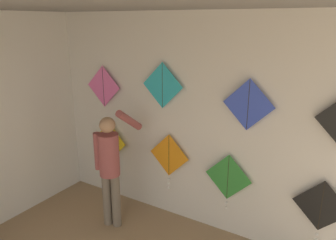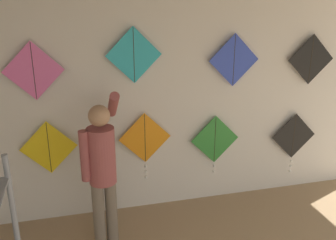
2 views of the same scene
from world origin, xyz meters
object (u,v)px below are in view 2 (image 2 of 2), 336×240
(kite_1, at_px, (145,141))
(kite_4, at_px, (33,71))
(kite_2, at_px, (215,141))
(kite_7, at_px, (311,59))
(shopkeeper, at_px, (102,165))
(kite_3, at_px, (293,139))
(kite_6, at_px, (234,60))
(kite_0, at_px, (49,148))
(kite_5, at_px, (134,55))

(kite_1, distance_m, kite_4, 1.42)
(kite_2, bearing_deg, kite_7, 0.03)
(shopkeeper, height_order, kite_4, kite_4)
(kite_2, relative_size, kite_3, 0.91)
(kite_3, bearing_deg, kite_2, 179.99)
(shopkeeper, distance_m, kite_6, 1.89)
(shopkeeper, xyz_separation_m, kite_3, (2.47, 0.59, -0.20))
(kite_6, relative_size, kite_7, 1.00)
(kite_3, bearing_deg, kite_1, 180.00)
(kite_0, xyz_separation_m, kite_1, (1.06, -0.00, -0.03))
(shopkeeper, relative_size, kite_4, 2.70)
(shopkeeper, relative_size, kite_3, 2.01)
(kite_1, bearing_deg, kite_6, 0.05)
(kite_5, height_order, kite_7, kite_5)
(shopkeeper, distance_m, kite_1, 0.80)
(shopkeeper, distance_m, kite_3, 2.54)
(kite_4, height_order, kite_6, kite_6)
(shopkeeper, bearing_deg, kite_6, 6.32)
(shopkeeper, relative_size, kite_2, 2.20)
(kite_1, relative_size, kite_5, 1.34)
(kite_0, relative_size, kite_2, 0.81)
(kite_3, relative_size, kite_5, 1.34)
(kite_5, height_order, kite_6, kite_5)
(kite_7, bearing_deg, kite_6, 180.00)
(kite_0, xyz_separation_m, kite_6, (2.10, 0.00, 0.86))
(kite_5, bearing_deg, kite_0, 180.00)
(kite_4, relative_size, kite_7, 1.00)
(kite_0, bearing_deg, kite_7, 0.00)
(kite_4, bearing_deg, kite_7, 0.00)
(kite_2, distance_m, kite_3, 1.08)
(kite_3, bearing_deg, kite_7, 0.44)
(kite_1, height_order, kite_3, kite_1)
(kite_4, bearing_deg, kite_2, -0.02)
(kite_2, bearing_deg, kite_1, -179.98)
(kite_6, bearing_deg, shopkeeper, -159.39)
(kite_5, bearing_deg, shopkeeper, -126.12)
(kite_0, relative_size, kite_3, 0.74)
(kite_0, relative_size, kite_1, 0.74)
(kite_1, relative_size, kite_7, 1.34)
(kite_4, distance_m, kite_6, 2.17)
(shopkeeper, bearing_deg, kite_0, 117.11)
(kite_4, xyz_separation_m, kite_7, (3.16, 0.00, -0.02))
(kite_3, xyz_separation_m, kite_6, (-0.89, 0.00, 1.05))
(kite_2, bearing_deg, kite_6, 0.18)
(kite_6, bearing_deg, kite_5, 180.00)
(kite_0, distance_m, kite_1, 1.06)
(kite_3, bearing_deg, shopkeeper, -166.47)
(kite_1, bearing_deg, kite_2, 0.02)
(kite_5, bearing_deg, kite_3, -0.02)
(kite_6, distance_m, kite_7, 1.00)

